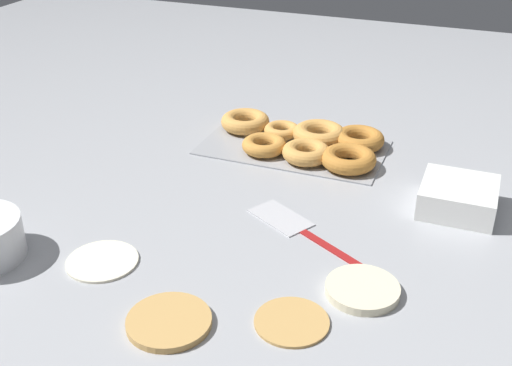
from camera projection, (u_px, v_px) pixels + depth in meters
ground_plane at (236, 237)px, 1.06m from camera, size 3.00×3.00×0.00m
pancake_0 at (167, 321)px, 0.87m from camera, size 0.12×0.12×0.01m
pancake_1 at (102, 260)px, 1.00m from camera, size 0.11×0.11×0.01m
pancake_2 at (292, 320)px, 0.87m from camera, size 0.10×0.10×0.01m
pancake_3 at (362, 289)px, 0.93m from camera, size 0.11×0.11×0.01m
donut_tray at (304, 141)px, 1.35m from camera, size 0.38×0.22×0.04m
container_stack at (458, 197)px, 1.13m from camera, size 0.13×0.13×0.05m
spatula at (291, 224)px, 1.09m from camera, size 0.23×0.15×0.01m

